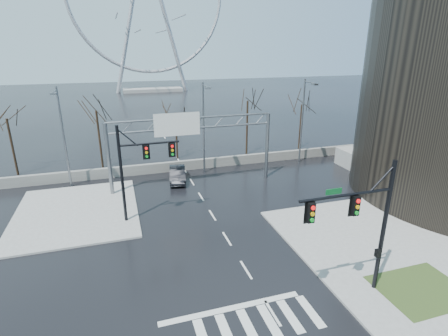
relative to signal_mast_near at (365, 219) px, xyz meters
name	(u,v)px	position (x,y,z in m)	size (l,w,h in m)	color
ground	(246,270)	(-5.14, 4.04, -4.87)	(260.00, 260.00, 0.00)	black
sidewalk_right_ext	(358,230)	(4.86, 6.04, -4.80)	(12.00, 10.00, 0.15)	gray
sidewalk_far	(77,212)	(-16.14, 16.04, -4.80)	(10.00, 12.00, 0.15)	gray
grass_strip	(421,289)	(3.86, -0.96, -4.72)	(5.00, 4.00, 0.02)	#2E411B
barrier_wall	(184,165)	(-5.14, 24.04, -4.32)	(52.00, 0.50, 1.10)	slate
signal_mast_near	(365,219)	(0.00, 0.00, 0.00)	(5.52, 0.41, 8.00)	black
signal_mast_far	(136,164)	(-11.01, 13.00, -0.04)	(4.72, 0.41, 8.00)	black
sign_gantry	(189,137)	(-5.52, 19.00, 0.31)	(16.36, 0.40, 7.60)	slate
streetlight_left	(62,131)	(-17.14, 22.20, 1.01)	(0.50, 2.55, 10.00)	slate
streetlight_mid	(204,122)	(-3.14, 22.20, 1.01)	(0.50, 2.55, 10.00)	slate
streetlight_right	(304,115)	(8.86, 22.20, 1.01)	(0.50, 2.55, 10.00)	slate
tree_far_left	(8,125)	(-23.14, 28.04, 0.70)	(3.50, 3.50, 7.00)	black
tree_left	(97,117)	(-14.14, 27.54, 1.10)	(3.75, 3.75, 7.50)	black
tree_center	(176,118)	(-5.14, 28.54, 0.30)	(3.25, 3.25, 6.50)	black
tree_right	(247,107)	(3.86, 27.54, 1.34)	(3.90, 3.90, 7.80)	black
tree_far_right	(302,110)	(11.86, 28.04, 0.54)	(3.40, 3.40, 6.80)	black
car	(177,174)	(-6.51, 20.80, -4.11)	(1.61, 4.62, 1.52)	black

